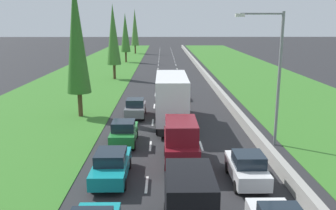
{
  "coord_description": "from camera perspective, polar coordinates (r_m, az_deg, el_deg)",
  "views": [
    {
      "loc": [
        -0.89,
        -2.39,
        8.31
      ],
      "look_at": [
        -0.36,
        33.38,
        0.04
      ],
      "focal_mm": 38.34,
      "sensor_mm": 36.0,
      "label": 1
    }
  ],
  "objects": [
    {
      "name": "grass_verge_left",
      "position": [
        64.03,
        -11.48,
        5.32
      ],
      "size": [
        14.0,
        140.0,
        0.04
      ],
      "primitive_type": "cube",
      "color": "#387528",
      "rests_on": "ground"
    },
    {
      "name": "black_van_centre_lane",
      "position": [
        14.41,
        3.4,
        -15.64
      ],
      "size": [
        1.96,
        4.9,
        2.82
      ],
      "color": "black",
      "rests_on": "ground"
    },
    {
      "name": "poplar_tree_third",
      "position": [
        53.77,
        -8.7,
        10.98
      ],
      "size": [
        2.07,
        2.07,
        10.97
      ],
      "color": "#4C3823",
      "rests_on": "ground"
    },
    {
      "name": "white_hatchback_right_lane_second",
      "position": [
        19.58,
        12.45,
        -9.73
      ],
      "size": [
        1.74,
        3.9,
        1.72
      ],
      "color": "white",
      "rests_on": "ground"
    },
    {
      "name": "teal_sedan_left_lane",
      "position": [
        19.78,
        -8.98,
        -9.41
      ],
      "size": [
        1.82,
        4.5,
        1.64
      ],
      "color": "teal",
      "rests_on": "ground"
    },
    {
      "name": "street_light_mast",
      "position": [
        24.87,
        16.57,
        5.38
      ],
      "size": [
        3.2,
        0.28,
        9.0
      ],
      "color": "gray",
      "rests_on": "ground"
    },
    {
      "name": "lane_markings",
      "position": [
        62.94,
        -0.04,
        5.44
      ],
      "size": [
        3.64,
        116.0,
        0.01
      ],
      "color": "white",
      "rests_on": "ground"
    },
    {
      "name": "white_sedan_centre_lane",
      "position": [
        39.9,
        0.73,
        2.19
      ],
      "size": [
        1.82,
        4.5,
        1.64
      ],
      "color": "white",
      "rests_on": "ground"
    },
    {
      "name": "poplar_tree_fifth",
      "position": [
        98.28,
        -5.29,
        12.18
      ],
      "size": [
        2.1,
        2.1,
        11.83
      ],
      "color": "#4C3823",
      "rests_on": "ground"
    },
    {
      "name": "green_hatchback_left_lane",
      "position": [
        25.13,
        -7.02,
        -4.37
      ],
      "size": [
        1.74,
        3.9,
        1.72
      ],
      "color": "#237A33",
      "rests_on": "ground"
    },
    {
      "name": "poplar_tree_second",
      "position": [
        32.35,
        -14.36,
        10.54
      ],
      "size": [
        2.1,
        2.1,
        12.16
      ],
      "color": "#4C3823",
      "rests_on": "ground"
    },
    {
      "name": "grass_verge_right",
      "position": [
        64.75,
        12.82,
        5.34
      ],
      "size": [
        14.0,
        140.0,
        0.04
      ],
      "primitive_type": "cube",
      "color": "#387528",
      "rests_on": "ground"
    },
    {
      "name": "maroon_van_centre_lane",
      "position": [
        21.13,
        2.04,
        -6.07
      ],
      "size": [
        1.96,
        4.9,
        2.82
      ],
      "color": "maroon",
      "rests_on": "ground"
    },
    {
      "name": "ground_plane",
      "position": [
        62.95,
        -0.04,
        5.43
      ],
      "size": [
        300.0,
        300.0,
        0.0
      ],
      "primitive_type": "plane",
      "color": "#28282B",
      "rests_on": "ground"
    },
    {
      "name": "poplar_tree_fourth",
      "position": [
        76.86,
        -6.8,
        11.33
      ],
      "size": [
        2.06,
        2.06,
        10.23
      ],
      "color": "#4C3823",
      "rests_on": "ground"
    },
    {
      "name": "grey_hatchback_left_lane",
      "position": [
        32.12,
        -5.2,
        -0.48
      ],
      "size": [
        1.74,
        3.9,
        1.72
      ],
      "color": "slate",
      "rests_on": "ground"
    },
    {
      "name": "median_barrier",
      "position": [
        63.23,
        5.16,
        5.8
      ],
      "size": [
        0.44,
        120.0,
        0.85
      ],
      "primitive_type": "cube",
      "color": "#9E9B93",
      "rests_on": "ground"
    },
    {
      "name": "white_box_truck_centre_lane",
      "position": [
        29.63,
        0.53,
        1.09
      ],
      "size": [
        2.46,
        9.4,
        4.18
      ],
      "color": "black",
      "rests_on": "ground"
    }
  ]
}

